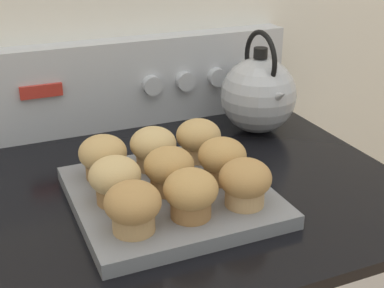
{
  "coord_description": "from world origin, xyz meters",
  "views": [
    {
      "loc": [
        -0.28,
        -0.4,
        1.31
      ],
      "look_at": [
        0.01,
        0.28,
        0.99
      ],
      "focal_mm": 50.0,
      "sensor_mm": 36.0,
      "label": 1
    }
  ],
  "objects_px": {
    "muffin_r1_c2": "(222,159)",
    "muffin_r2_c2": "(198,139)",
    "muffin_r1_c1": "(169,169)",
    "muffin_r0_c0": "(133,207)",
    "muffin_r1_c0": "(115,179)",
    "muffin_r2_c1": "(153,148)",
    "muffin_r0_c1": "(191,193)",
    "muffin_r0_c2": "(245,182)",
    "muffin_r2_c0": "(103,156)",
    "tea_kettle": "(259,94)",
    "muffin_pan": "(170,196)"
  },
  "relations": [
    {
      "from": "muffin_r1_c2",
      "to": "muffin_r2_c2",
      "type": "relative_size",
      "value": 1.0
    },
    {
      "from": "muffin_r1_c1",
      "to": "muffin_r2_c2",
      "type": "distance_m",
      "value": 0.12
    },
    {
      "from": "muffin_r0_c0",
      "to": "muffin_r1_c0",
      "type": "distance_m",
      "value": 0.08
    },
    {
      "from": "muffin_r2_c2",
      "to": "muffin_r2_c1",
      "type": "bearing_deg",
      "value": -177.55
    },
    {
      "from": "muffin_r0_c1",
      "to": "muffin_r1_c0",
      "type": "relative_size",
      "value": 1.0
    },
    {
      "from": "muffin_r0_c1",
      "to": "muffin_r0_c2",
      "type": "relative_size",
      "value": 1.0
    },
    {
      "from": "muffin_r0_c0",
      "to": "muffin_r1_c1",
      "type": "bearing_deg",
      "value": 45.31
    },
    {
      "from": "muffin_r1_c1",
      "to": "muffin_r2_c2",
      "type": "height_order",
      "value": "same"
    },
    {
      "from": "muffin_r0_c0",
      "to": "muffin_r2_c2",
      "type": "relative_size",
      "value": 1.0
    },
    {
      "from": "muffin_r2_c0",
      "to": "muffin_r2_c2",
      "type": "bearing_deg",
      "value": 1.53
    },
    {
      "from": "muffin_r0_c2",
      "to": "muffin_r1_c0",
      "type": "distance_m",
      "value": 0.19
    },
    {
      "from": "muffin_r1_c1",
      "to": "muffin_r1_c2",
      "type": "xyz_separation_m",
      "value": [
        0.09,
        -0.0,
        0.0
      ]
    },
    {
      "from": "tea_kettle",
      "to": "muffin_r1_c2",
      "type": "bearing_deg",
      "value": -131.59
    },
    {
      "from": "muffin_r1_c2",
      "to": "tea_kettle",
      "type": "relative_size",
      "value": 0.37
    },
    {
      "from": "muffin_r2_c0",
      "to": "muffin_r1_c1",
      "type": "bearing_deg",
      "value": -46.4
    },
    {
      "from": "muffin_r0_c0",
      "to": "muffin_r0_c1",
      "type": "xyz_separation_m",
      "value": [
        0.08,
        0.0,
        0.0
      ]
    },
    {
      "from": "muffin_r0_c1",
      "to": "muffin_r1_c2",
      "type": "xyz_separation_m",
      "value": [
        0.09,
        0.08,
        0.0
      ]
    },
    {
      "from": "muffin_pan",
      "to": "muffin_r1_c2",
      "type": "xyz_separation_m",
      "value": [
        0.09,
        -0.0,
        0.05
      ]
    },
    {
      "from": "muffin_pan",
      "to": "muffin_r1_c2",
      "type": "height_order",
      "value": "muffin_r1_c2"
    },
    {
      "from": "muffin_r0_c0",
      "to": "muffin_r1_c0",
      "type": "xyz_separation_m",
      "value": [
        -0.0,
        0.08,
        0.0
      ]
    },
    {
      "from": "muffin_r0_c2",
      "to": "muffin_r1_c0",
      "type": "height_order",
      "value": "same"
    },
    {
      "from": "muffin_r0_c1",
      "to": "tea_kettle",
      "type": "distance_m",
      "value": 0.39
    },
    {
      "from": "muffin_r1_c1",
      "to": "muffin_r2_c1",
      "type": "relative_size",
      "value": 1.0
    },
    {
      "from": "muffin_r0_c0",
      "to": "muffin_r2_c0",
      "type": "xyz_separation_m",
      "value": [
        0.0,
        0.17,
        0.0
      ]
    },
    {
      "from": "muffin_r1_c0",
      "to": "muffin_r1_c1",
      "type": "relative_size",
      "value": 1.0
    },
    {
      "from": "muffin_r0_c1",
      "to": "muffin_r1_c1",
      "type": "height_order",
      "value": "same"
    },
    {
      "from": "muffin_r0_c1",
      "to": "muffin_r1_c1",
      "type": "bearing_deg",
      "value": 90.53
    },
    {
      "from": "muffin_r0_c1",
      "to": "muffin_r0_c2",
      "type": "distance_m",
      "value": 0.08
    },
    {
      "from": "muffin_r0_c0",
      "to": "muffin_r2_c1",
      "type": "bearing_deg",
      "value": 62.47
    },
    {
      "from": "muffin_r0_c0",
      "to": "muffin_r1_c0",
      "type": "height_order",
      "value": "same"
    },
    {
      "from": "muffin_r0_c1",
      "to": "muffin_r2_c0",
      "type": "xyz_separation_m",
      "value": [
        -0.08,
        0.16,
        0.0
      ]
    },
    {
      "from": "muffin_r0_c2",
      "to": "muffin_r1_c1",
      "type": "relative_size",
      "value": 1.0
    },
    {
      "from": "muffin_r1_c2",
      "to": "muffin_r1_c1",
      "type": "bearing_deg",
      "value": 179.87
    },
    {
      "from": "muffin_r0_c1",
      "to": "muffin_r2_c0",
      "type": "height_order",
      "value": "same"
    },
    {
      "from": "tea_kettle",
      "to": "muffin_r0_c1",
      "type": "bearing_deg",
      "value": -133.33
    },
    {
      "from": "muffin_pan",
      "to": "tea_kettle",
      "type": "distance_m",
      "value": 0.34
    },
    {
      "from": "muffin_r1_c0",
      "to": "muffin_r2_c2",
      "type": "xyz_separation_m",
      "value": [
        0.17,
        0.09,
        0.0
      ]
    },
    {
      "from": "muffin_r0_c0",
      "to": "muffin_r1_c1",
      "type": "height_order",
      "value": "same"
    },
    {
      "from": "muffin_pan",
      "to": "muffin_r2_c0",
      "type": "bearing_deg",
      "value": 134.91
    },
    {
      "from": "muffin_r1_c2",
      "to": "muffin_r2_c1",
      "type": "xyz_separation_m",
      "value": [
        -0.08,
        0.08,
        0.0
      ]
    },
    {
      "from": "muffin_r0_c2",
      "to": "muffin_r1_c2",
      "type": "distance_m",
      "value": 0.08
    },
    {
      "from": "muffin_r1_c1",
      "to": "muffin_r2_c2",
      "type": "xyz_separation_m",
      "value": [
        0.09,
        0.09,
        0.0
      ]
    },
    {
      "from": "muffin_r2_c0",
      "to": "muffin_pan",
      "type": "bearing_deg",
      "value": -45.09
    },
    {
      "from": "muffin_r1_c0",
      "to": "muffin_r1_c2",
      "type": "height_order",
      "value": "same"
    },
    {
      "from": "muffin_pan",
      "to": "muffin_r0_c2",
      "type": "height_order",
      "value": "muffin_r0_c2"
    },
    {
      "from": "muffin_r2_c0",
      "to": "muffin_r1_c2",
      "type": "bearing_deg",
      "value": -26.52
    },
    {
      "from": "muffin_r0_c2",
      "to": "muffin_r1_c0",
      "type": "xyz_separation_m",
      "value": [
        -0.17,
        0.08,
        0.0
      ]
    },
    {
      "from": "muffin_pan",
      "to": "muffin_r0_c0",
      "type": "bearing_deg",
      "value": -134.79
    },
    {
      "from": "muffin_pan",
      "to": "tea_kettle",
      "type": "height_order",
      "value": "tea_kettle"
    },
    {
      "from": "muffin_pan",
      "to": "muffin_r0_c1",
      "type": "xyz_separation_m",
      "value": [
        -0.0,
        -0.08,
        0.05
      ]
    }
  ]
}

